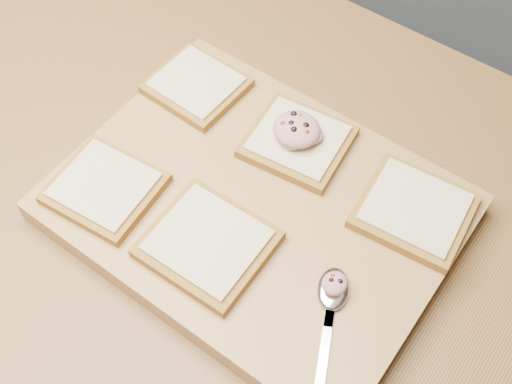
% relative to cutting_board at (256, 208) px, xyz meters
% --- Properties ---
extents(island_counter, '(2.00, 0.80, 0.90)m').
position_rel_cutting_board_xyz_m(island_counter, '(0.11, -0.00, -0.46)').
color(island_counter, slate).
rests_on(island_counter, ground).
extents(cutting_board, '(0.44, 0.34, 0.04)m').
position_rel_cutting_board_xyz_m(cutting_board, '(0.00, 0.00, 0.00)').
color(cutting_board, '#AB7F49').
rests_on(cutting_board, island_counter).
extents(bread_far_left, '(0.12, 0.11, 0.02)m').
position_rel_cutting_board_xyz_m(bread_far_left, '(-0.16, 0.09, 0.03)').
color(bread_far_left, olive).
rests_on(bread_far_left, cutting_board).
extents(bread_far_center, '(0.13, 0.12, 0.02)m').
position_rel_cutting_board_xyz_m(bread_far_center, '(-0.01, 0.09, 0.03)').
color(bread_far_center, olive).
rests_on(bread_far_center, cutting_board).
extents(bread_far_right, '(0.13, 0.12, 0.02)m').
position_rel_cutting_board_xyz_m(bread_far_right, '(0.16, 0.09, 0.03)').
color(bread_far_right, olive).
rests_on(bread_far_right, cutting_board).
extents(bread_near_left, '(0.13, 0.12, 0.02)m').
position_rel_cutting_board_xyz_m(bread_near_left, '(-0.15, -0.09, 0.03)').
color(bread_near_left, olive).
rests_on(bread_near_left, cutting_board).
extents(bread_near_center, '(0.13, 0.12, 0.02)m').
position_rel_cutting_board_xyz_m(bread_near_center, '(-0.01, -0.08, 0.03)').
color(bread_near_center, olive).
rests_on(bread_near_center, cutting_board).
extents(tuna_salad_dollop, '(0.06, 0.05, 0.03)m').
position_rel_cutting_board_xyz_m(tuna_salad_dollop, '(-0.01, 0.09, 0.05)').
color(tuna_salad_dollop, tan).
rests_on(tuna_salad_dollop, bread_far_center).
extents(spoon, '(0.09, 0.16, 0.01)m').
position_rel_cutting_board_xyz_m(spoon, '(0.14, -0.06, 0.02)').
color(spoon, silver).
rests_on(spoon, cutting_board).
extents(spoon_salad, '(0.03, 0.03, 0.02)m').
position_rel_cutting_board_xyz_m(spoon_salad, '(0.13, -0.04, 0.04)').
color(spoon_salad, tan).
rests_on(spoon_salad, spoon).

